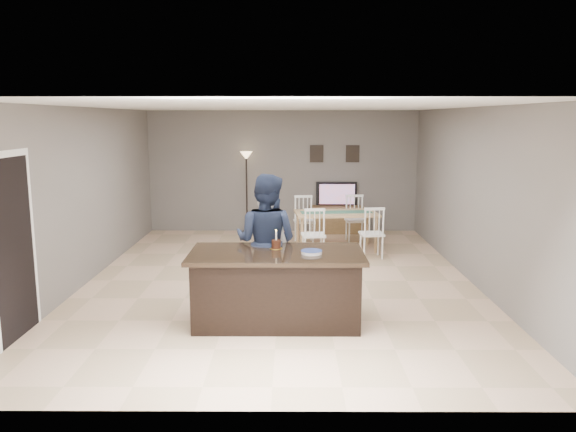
{
  "coord_description": "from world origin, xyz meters",
  "views": [
    {
      "loc": [
        0.17,
        -8.54,
        2.53
      ],
      "look_at": [
        0.13,
        -0.3,
        1.09
      ],
      "focal_mm": 35.0,
      "sensor_mm": 36.0,
      "label": 1
    }
  ],
  "objects_px": {
    "woman": "(267,248)",
    "man": "(266,242)",
    "tv_console": "(337,219)",
    "plate_stack": "(312,252)",
    "dining_table": "(336,219)",
    "floor_lamp": "(246,170)",
    "birthday_cake": "(276,244)",
    "television": "(337,194)",
    "kitchen_island": "(277,287)"
  },
  "relations": [
    {
      "from": "television",
      "to": "plate_stack",
      "type": "height_order",
      "value": "television"
    },
    {
      "from": "man",
      "to": "plate_stack",
      "type": "bearing_deg",
      "value": 153.42
    },
    {
      "from": "dining_table",
      "to": "man",
      "type": "bearing_deg",
      "value": -115.08
    },
    {
      "from": "television",
      "to": "dining_table",
      "type": "distance_m",
      "value": 1.71
    },
    {
      "from": "television",
      "to": "floor_lamp",
      "type": "relative_size",
      "value": 0.51
    },
    {
      "from": "tv_console",
      "to": "plate_stack",
      "type": "distance_m",
      "value": 5.74
    },
    {
      "from": "kitchen_island",
      "to": "birthday_cake",
      "type": "height_order",
      "value": "birthday_cake"
    },
    {
      "from": "woman",
      "to": "plate_stack",
      "type": "distance_m",
      "value": 0.89
    },
    {
      "from": "plate_stack",
      "to": "kitchen_island",
      "type": "bearing_deg",
      "value": 169.18
    },
    {
      "from": "man",
      "to": "dining_table",
      "type": "xyz_separation_m",
      "value": [
        1.21,
        3.4,
        -0.3
      ]
    },
    {
      "from": "tv_console",
      "to": "woman",
      "type": "relative_size",
      "value": 0.73
    },
    {
      "from": "man",
      "to": "tv_console",
      "type": "bearing_deg",
      "value": -84.43
    },
    {
      "from": "man",
      "to": "television",
      "type": "bearing_deg",
      "value": -84.23
    },
    {
      "from": "television",
      "to": "birthday_cake",
      "type": "relative_size",
      "value": 3.71
    },
    {
      "from": "birthday_cake",
      "to": "floor_lamp",
      "type": "bearing_deg",
      "value": 98.36
    },
    {
      "from": "woman",
      "to": "floor_lamp",
      "type": "bearing_deg",
      "value": -68.23
    },
    {
      "from": "woman",
      "to": "floor_lamp",
      "type": "height_order",
      "value": "floor_lamp"
    },
    {
      "from": "kitchen_island",
      "to": "dining_table",
      "type": "relative_size",
      "value": 1.13
    },
    {
      "from": "kitchen_island",
      "to": "plate_stack",
      "type": "xyz_separation_m",
      "value": [
        0.43,
        -0.08,
        0.47
      ]
    },
    {
      "from": "tv_console",
      "to": "man",
      "type": "height_order",
      "value": "man"
    },
    {
      "from": "kitchen_island",
      "to": "dining_table",
      "type": "distance_m",
      "value": 4.09
    },
    {
      "from": "floor_lamp",
      "to": "plate_stack",
      "type": "bearing_deg",
      "value": -77.75
    },
    {
      "from": "plate_stack",
      "to": "dining_table",
      "type": "bearing_deg",
      "value": 81.18
    },
    {
      "from": "tv_console",
      "to": "birthday_cake",
      "type": "xyz_separation_m",
      "value": [
        -1.21,
        -5.38,
        0.66
      ]
    },
    {
      "from": "tv_console",
      "to": "dining_table",
      "type": "relative_size",
      "value": 0.63
    },
    {
      "from": "birthday_cake",
      "to": "dining_table",
      "type": "xyz_separation_m",
      "value": [
        1.06,
        3.76,
        -0.35
      ]
    },
    {
      "from": "dining_table",
      "to": "floor_lamp",
      "type": "bearing_deg",
      "value": 133.07
    },
    {
      "from": "floor_lamp",
      "to": "television",
      "type": "bearing_deg",
      "value": 1.43
    },
    {
      "from": "television",
      "to": "plate_stack",
      "type": "bearing_deg",
      "value": 82.32
    },
    {
      "from": "television",
      "to": "floor_lamp",
      "type": "height_order",
      "value": "floor_lamp"
    },
    {
      "from": "television",
      "to": "man",
      "type": "height_order",
      "value": "man"
    },
    {
      "from": "woman",
      "to": "plate_stack",
      "type": "xyz_separation_m",
      "value": [
        0.57,
        -0.67,
        0.1
      ]
    },
    {
      "from": "woman",
      "to": "dining_table",
      "type": "height_order",
      "value": "woman"
    },
    {
      "from": "woman",
      "to": "man",
      "type": "distance_m",
      "value": 0.09
    },
    {
      "from": "floor_lamp",
      "to": "tv_console",
      "type": "bearing_deg",
      "value": -0.57
    },
    {
      "from": "television",
      "to": "birthday_cake",
      "type": "bearing_deg",
      "value": 77.47
    },
    {
      "from": "birthday_cake",
      "to": "kitchen_island",
      "type": "bearing_deg",
      "value": -86.98
    },
    {
      "from": "man",
      "to": "birthday_cake",
      "type": "height_order",
      "value": "man"
    },
    {
      "from": "plate_stack",
      "to": "dining_table",
      "type": "xyz_separation_m",
      "value": [
        0.63,
        4.03,
        -0.31
      ]
    },
    {
      "from": "tv_console",
      "to": "man",
      "type": "xyz_separation_m",
      "value": [
        -1.36,
        -5.02,
        0.61
      ]
    },
    {
      "from": "dining_table",
      "to": "birthday_cake",
      "type": "bearing_deg",
      "value": -111.32
    },
    {
      "from": "man",
      "to": "plate_stack",
      "type": "height_order",
      "value": "man"
    },
    {
      "from": "kitchen_island",
      "to": "man",
      "type": "xyz_separation_m",
      "value": [
        -0.16,
        0.55,
        0.45
      ]
    },
    {
      "from": "man",
      "to": "floor_lamp",
      "type": "xyz_separation_m",
      "value": [
        -0.65,
        5.04,
        0.49
      ]
    },
    {
      "from": "kitchen_island",
      "to": "tv_console",
      "type": "xyz_separation_m",
      "value": [
        1.2,
        5.57,
        -0.15
      ]
    },
    {
      "from": "tv_console",
      "to": "floor_lamp",
      "type": "xyz_separation_m",
      "value": [
        -2.0,
        0.02,
        1.1
      ]
    },
    {
      "from": "television",
      "to": "woman",
      "type": "distance_m",
      "value": 5.23
    },
    {
      "from": "tv_console",
      "to": "man",
      "type": "distance_m",
      "value": 5.24
    },
    {
      "from": "dining_table",
      "to": "tv_console",
      "type": "bearing_deg",
      "value": 79.37
    },
    {
      "from": "man",
      "to": "birthday_cake",
      "type": "distance_m",
      "value": 0.39
    }
  ]
}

